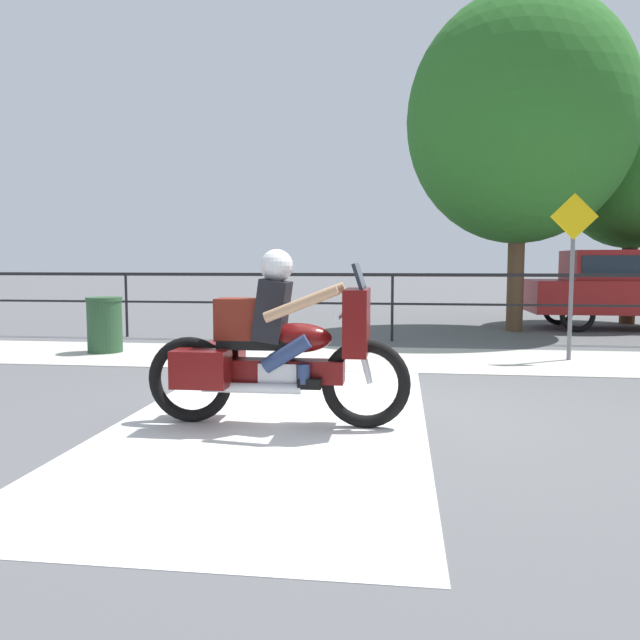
{
  "coord_description": "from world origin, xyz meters",
  "views": [
    {
      "loc": [
        0.15,
        -5.88,
        1.45
      ],
      "look_at": [
        -0.7,
        0.68,
        0.83
      ],
      "focal_mm": 35.0,
      "sensor_mm": 36.0,
      "label": 1
    }
  ],
  "objects_px": {
    "tree_behind_sign": "(520,119)",
    "tree_behind_car": "(634,167)",
    "parked_car": "(629,285)",
    "street_sign": "(573,258)",
    "motorcycle": "(276,347)",
    "trash_bin": "(105,325)"
  },
  "relations": [
    {
      "from": "tree_behind_sign",
      "to": "parked_car",
      "type": "bearing_deg",
      "value": 14.84
    },
    {
      "from": "parked_car",
      "to": "street_sign",
      "type": "bearing_deg",
      "value": -115.12
    },
    {
      "from": "parked_car",
      "to": "tree_behind_car",
      "type": "xyz_separation_m",
      "value": [
        0.43,
        1.3,
        2.66
      ]
    },
    {
      "from": "trash_bin",
      "to": "street_sign",
      "type": "height_order",
      "value": "street_sign"
    },
    {
      "from": "tree_behind_sign",
      "to": "tree_behind_car",
      "type": "relative_size",
      "value": 1.25
    },
    {
      "from": "tree_behind_sign",
      "to": "street_sign",
      "type": "bearing_deg",
      "value": -88.72
    },
    {
      "from": "trash_bin",
      "to": "street_sign",
      "type": "bearing_deg",
      "value": 0.89
    },
    {
      "from": "trash_bin",
      "to": "tree_behind_car",
      "type": "height_order",
      "value": "tree_behind_car"
    },
    {
      "from": "trash_bin",
      "to": "tree_behind_car",
      "type": "distance_m",
      "value": 12.09
    },
    {
      "from": "street_sign",
      "to": "tree_behind_sign",
      "type": "xyz_separation_m",
      "value": [
        -0.09,
        3.98,
        2.84
      ]
    },
    {
      "from": "street_sign",
      "to": "parked_car",
      "type": "bearing_deg",
      "value": 62.71
    },
    {
      "from": "motorcycle",
      "to": "trash_bin",
      "type": "distance_m",
      "value": 5.39
    },
    {
      "from": "motorcycle",
      "to": "tree_behind_car",
      "type": "bearing_deg",
      "value": 57.93
    },
    {
      "from": "parked_car",
      "to": "tree_behind_car",
      "type": "bearing_deg",
      "value": 73.77
    },
    {
      "from": "parked_car",
      "to": "trash_bin",
      "type": "xyz_separation_m",
      "value": [
        -9.54,
        -4.75,
        -0.51
      ]
    },
    {
      "from": "parked_car",
      "to": "tree_behind_sign",
      "type": "bearing_deg",
      "value": -162.99
    },
    {
      "from": "parked_car",
      "to": "trash_bin",
      "type": "relative_size",
      "value": 4.89
    },
    {
      "from": "motorcycle",
      "to": "street_sign",
      "type": "height_order",
      "value": "street_sign"
    },
    {
      "from": "motorcycle",
      "to": "tree_behind_sign",
      "type": "relative_size",
      "value": 0.34
    },
    {
      "from": "tree_behind_sign",
      "to": "tree_behind_car",
      "type": "distance_m",
      "value": 3.59
    },
    {
      "from": "tree_behind_car",
      "to": "street_sign",
      "type": "bearing_deg",
      "value": -115.45
    },
    {
      "from": "parked_car",
      "to": "trash_bin",
      "type": "height_order",
      "value": "parked_car"
    }
  ]
}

